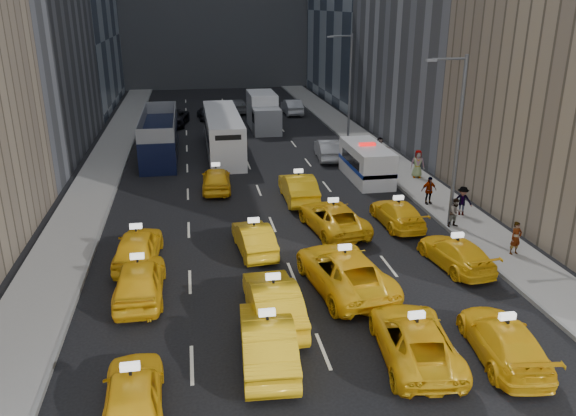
{
  "coord_description": "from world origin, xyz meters",
  "views": [
    {
      "loc": [
        -4.06,
        -14.06,
        11.35
      ],
      "look_at": [
        0.34,
        11.04,
        2.0
      ],
      "focal_mm": 35.0,
      "sensor_mm": 36.0,
      "label": 1
    }
  ],
  "objects_px": {
    "double_decker": "(160,135)",
    "pedestrian_0": "(516,238)",
    "box_truck": "(263,112)",
    "nypd_van": "(366,163)",
    "city_bus": "(223,133)"
  },
  "relations": [
    {
      "from": "city_bus",
      "to": "box_truck",
      "type": "xyz_separation_m",
      "value": [
        4.35,
        8.4,
        0.05
      ]
    },
    {
      "from": "city_bus",
      "to": "box_truck",
      "type": "height_order",
      "value": "box_truck"
    },
    {
      "from": "box_truck",
      "to": "nypd_van",
      "type": "bearing_deg",
      "value": -75.45
    },
    {
      "from": "pedestrian_0",
      "to": "city_bus",
      "type": "bearing_deg",
      "value": 109.3
    },
    {
      "from": "city_bus",
      "to": "box_truck",
      "type": "relative_size",
      "value": 1.71
    },
    {
      "from": "box_truck",
      "to": "pedestrian_0",
      "type": "height_order",
      "value": "box_truck"
    },
    {
      "from": "double_decker",
      "to": "pedestrian_0",
      "type": "distance_m",
      "value": 27.89
    },
    {
      "from": "nypd_van",
      "to": "city_bus",
      "type": "distance_m",
      "value": 12.75
    },
    {
      "from": "nypd_van",
      "to": "double_decker",
      "type": "bearing_deg",
      "value": 145.41
    },
    {
      "from": "double_decker",
      "to": "pedestrian_0",
      "type": "xyz_separation_m",
      "value": [
        17.18,
        -21.96,
        -0.68
      ]
    },
    {
      "from": "nypd_van",
      "to": "double_decker",
      "type": "distance_m",
      "value": 16.53
    },
    {
      "from": "double_decker",
      "to": "nypd_van",
      "type": "bearing_deg",
      "value": -28.39
    },
    {
      "from": "nypd_van",
      "to": "pedestrian_0",
      "type": "relative_size",
      "value": 3.74
    },
    {
      "from": "city_bus",
      "to": "pedestrian_0",
      "type": "height_order",
      "value": "city_bus"
    },
    {
      "from": "city_bus",
      "to": "box_truck",
      "type": "distance_m",
      "value": 9.46
    }
  ]
}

